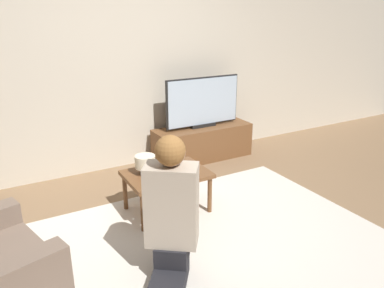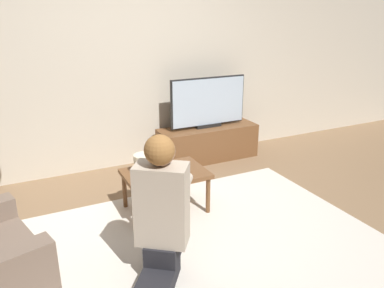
% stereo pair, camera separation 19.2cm
% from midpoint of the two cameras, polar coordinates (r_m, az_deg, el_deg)
% --- Properties ---
extents(ground_plane, '(10.00, 10.00, 0.00)m').
position_cam_midpoint_polar(ground_plane, '(3.02, 2.43, -15.60)').
color(ground_plane, '#896B4C').
extents(wall_back, '(10.00, 0.06, 2.60)m').
position_cam_midpoint_polar(wall_back, '(4.29, -9.96, 13.30)').
color(wall_back, beige).
rests_on(wall_back, ground_plane).
extents(rug, '(2.93, 2.05, 0.02)m').
position_cam_midpoint_polar(rug, '(3.02, 2.43, -15.48)').
color(rug, silver).
rests_on(rug, ground_plane).
extents(tv_stand, '(1.23, 0.40, 0.41)m').
position_cam_midpoint_polar(tv_stand, '(4.64, 3.62, 0.15)').
color(tv_stand, brown).
rests_on(tv_stand, ground_plane).
extents(tv, '(0.97, 0.08, 0.61)m').
position_cam_midpoint_polar(tv, '(4.50, 3.74, 6.36)').
color(tv, black).
rests_on(tv, tv_stand).
extents(coffee_table, '(0.73, 0.51, 0.39)m').
position_cam_midpoint_polar(coffee_table, '(3.36, -2.46, -5.01)').
color(coffee_table, brown).
rests_on(coffee_table, ground_plane).
extents(person_kneeling, '(0.70, 0.83, 1.02)m').
position_cam_midpoint_polar(person_kneeling, '(2.48, -2.47, -10.22)').
color(person_kneeling, '#232328').
rests_on(person_kneeling, rug).
extents(table_lamp, '(0.18, 0.18, 0.17)m').
position_cam_midpoint_polar(table_lamp, '(3.30, -5.70, -2.74)').
color(table_lamp, '#4C3823').
rests_on(table_lamp, coffee_table).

